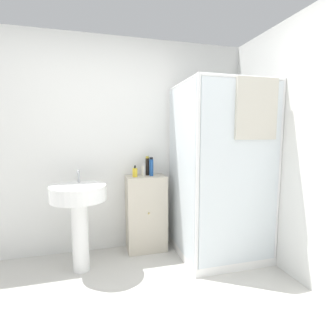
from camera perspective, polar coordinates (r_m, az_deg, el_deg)
wall_back at (r=3.19m, az=-12.85°, el=4.60°), size 6.40×0.06×2.50m
shower_enclosure at (r=3.05m, az=10.69°, el=-9.34°), size 0.93×0.96×1.94m
vanity_cabinet at (r=3.20m, az=-4.79°, el=-9.77°), size 0.46×0.32×0.91m
sink at (r=2.80m, az=-18.82°, el=-7.95°), size 0.55×0.55×1.02m
soap_dispenser at (r=3.04m, az=-7.21°, el=-0.93°), size 0.06×0.06×0.13m
shampoo_bottle_tall_black at (r=3.14m, az=-4.51°, el=0.44°), size 0.04×0.04×0.23m
shampoo_bottle_blue at (r=3.09m, az=-3.66°, el=0.26°), size 0.05×0.05×0.22m
lotion_bottle_white at (r=3.12m, az=-5.35°, el=-0.61°), size 0.05×0.05×0.14m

